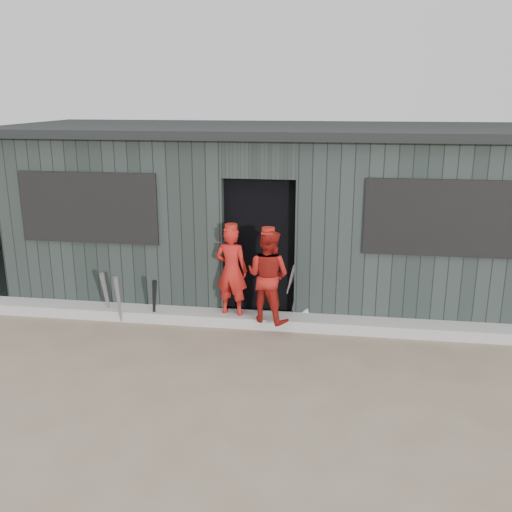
% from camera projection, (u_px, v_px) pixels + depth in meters
% --- Properties ---
extents(ground, '(80.00, 80.00, 0.00)m').
position_uv_depth(ground, '(231.00, 390.00, 6.16)').
color(ground, '#73614F').
rests_on(ground, ground).
extents(curb, '(8.00, 0.36, 0.15)m').
position_uv_depth(curb, '(256.00, 320.00, 7.87)').
color(curb, '#A5A49F').
rests_on(curb, ground).
extents(bat_left, '(0.10, 0.31, 0.73)m').
position_uv_depth(bat_left, '(106.00, 296.00, 7.98)').
color(bat_left, gray).
rests_on(bat_left, ground).
extents(bat_mid, '(0.11, 0.27, 0.72)m').
position_uv_depth(bat_mid, '(119.00, 300.00, 7.82)').
color(bat_mid, gray).
rests_on(bat_mid, ground).
extents(bat_right, '(0.20, 0.31, 0.67)m').
position_uv_depth(bat_right, '(154.00, 301.00, 7.86)').
color(bat_right, black).
rests_on(bat_right, ground).
extents(player_red_left, '(0.50, 0.38, 1.24)m').
position_uv_depth(player_red_left, '(232.00, 270.00, 7.74)').
color(player_red_left, red).
rests_on(player_red_left, curb).
extents(player_red_right, '(0.74, 0.67, 1.25)m').
position_uv_depth(player_red_right, '(268.00, 276.00, 7.50)').
color(player_red_right, maroon).
rests_on(player_red_right, curb).
extents(player_grey_back, '(0.62, 0.47, 1.13)m').
position_uv_depth(player_grey_back, '(306.00, 281.00, 7.97)').
color(player_grey_back, '#AFAFAF').
rests_on(player_grey_back, ground).
extents(dugout, '(8.30, 3.30, 2.62)m').
position_uv_depth(dugout, '(272.00, 210.00, 9.15)').
color(dugout, black).
rests_on(dugout, ground).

